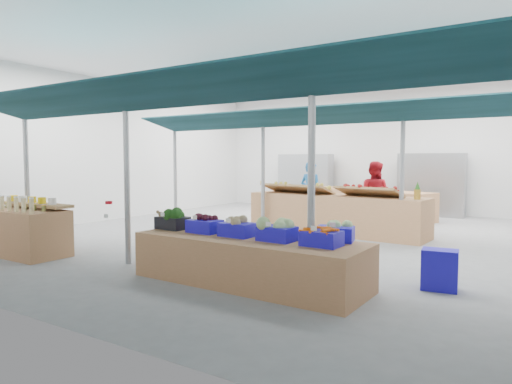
# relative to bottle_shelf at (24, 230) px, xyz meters

# --- Properties ---
(floor) EXTENTS (13.00, 13.00, 0.00)m
(floor) POSITION_rel_bottle_shelf_xyz_m (3.30, 4.52, -0.47)
(floor) COLOR slate
(floor) RESTS_ON ground
(hall) EXTENTS (13.00, 13.00, 13.00)m
(hall) POSITION_rel_bottle_shelf_xyz_m (3.30, 5.95, 2.18)
(hall) COLOR silver
(hall) RESTS_ON ground
(pole_grid) EXTENTS (10.00, 4.60, 3.00)m
(pole_grid) POSITION_rel_bottle_shelf_xyz_m (4.05, 2.77, 1.34)
(pole_grid) COLOR gray
(pole_grid) RESTS_ON floor
(awnings) EXTENTS (9.50, 7.08, 0.30)m
(awnings) POSITION_rel_bottle_shelf_xyz_m (4.05, 2.77, 2.31)
(awnings) COLOR black
(awnings) RESTS_ON pole_grid
(back_shelving_left) EXTENTS (2.00, 0.50, 2.00)m
(back_shelving_left) POSITION_rel_bottle_shelf_xyz_m (0.80, 10.52, 0.53)
(back_shelving_left) COLOR #B23F33
(back_shelving_left) RESTS_ON floor
(back_shelving_right) EXTENTS (2.00, 0.50, 2.00)m
(back_shelving_right) POSITION_rel_bottle_shelf_xyz_m (5.30, 10.52, 0.53)
(back_shelving_right) COLOR #B23F33
(back_shelving_right) RESTS_ON floor
(bottle_shelf) EXTENTS (1.96, 1.17, 1.15)m
(bottle_shelf) POSITION_rel_bottle_shelf_xyz_m (0.00, 0.00, 0.00)
(bottle_shelf) COLOR #956741
(bottle_shelf) RESTS_ON floor
(veg_counter) EXTENTS (3.53, 1.25, 0.68)m
(veg_counter) POSITION_rel_bottle_shelf_xyz_m (4.78, 0.56, -0.13)
(veg_counter) COLOR #956741
(veg_counter) RESTS_ON floor
(fruit_counter) EXTENTS (4.50, 1.37, 0.95)m
(fruit_counter) POSITION_rel_bottle_shelf_xyz_m (4.06, 5.56, 0.01)
(fruit_counter) COLOR #956741
(fruit_counter) RESTS_ON floor
(far_counter) EXTENTS (4.81, 2.68, 0.86)m
(far_counter) POSITION_rel_bottle_shelf_xyz_m (3.46, 9.35, -0.04)
(far_counter) COLOR #956741
(far_counter) RESTS_ON floor
(crate_stack) EXTENTS (0.51, 0.38, 0.57)m
(crate_stack) POSITION_rel_bottle_shelf_xyz_m (7.20, 1.72, -0.19)
(crate_stack) COLOR #1911BC
(crate_stack) RESTS_ON floor
(vendor_left) EXTENTS (0.67, 0.47, 1.77)m
(vendor_left) POSITION_rel_bottle_shelf_xyz_m (2.86, 6.66, 0.42)
(vendor_left) COLOR #1C67B7
(vendor_left) RESTS_ON floor
(vendor_right) EXTENTS (0.91, 0.73, 1.77)m
(vendor_right) POSITION_rel_bottle_shelf_xyz_m (4.66, 6.66, 0.42)
(vendor_right) COLOR #AE1520
(vendor_right) RESTS_ON floor
(crate_broccoli) EXTENTS (0.52, 0.41, 0.35)m
(crate_broccoli) POSITION_rel_bottle_shelf_xyz_m (3.27, 0.60, 0.37)
(crate_broccoli) COLOR black
(crate_broccoli) RESTS_ON veg_counter
(crate_beets) EXTENTS (0.52, 0.41, 0.29)m
(crate_beets) POSITION_rel_bottle_shelf_xyz_m (3.95, 0.58, 0.34)
(crate_beets) COLOR #1911BC
(crate_beets) RESTS_ON veg_counter
(crate_celeriac) EXTENTS (0.52, 0.41, 0.31)m
(crate_celeriac) POSITION_rel_bottle_shelf_xyz_m (4.58, 0.57, 0.36)
(crate_celeriac) COLOR #1911BC
(crate_celeriac) RESTS_ON veg_counter
(crate_cabbage) EXTENTS (0.52, 0.41, 0.35)m
(crate_cabbage) POSITION_rel_bottle_shelf_xyz_m (5.26, 0.55, 0.37)
(crate_cabbage) COLOR #1911BC
(crate_cabbage) RESTS_ON veg_counter
(crate_carrots) EXTENTS (0.52, 0.41, 0.29)m
(crate_carrots) POSITION_rel_bottle_shelf_xyz_m (5.94, 0.53, 0.32)
(crate_carrots) COLOR #1911BC
(crate_carrots) RESTS_ON veg_counter
(sparrow) EXTENTS (0.12, 0.09, 0.11)m
(sparrow) POSITION_rel_bottle_shelf_xyz_m (3.11, 0.48, 0.46)
(sparrow) COLOR brown
(sparrow) RESTS_ON crate_broccoli
(pole_ribbon) EXTENTS (0.12, 0.12, 0.28)m
(pole_ribbon) POSITION_rel_bottle_shelf_xyz_m (2.27, 0.13, 0.61)
(pole_ribbon) COLOR #A80B16
(pole_ribbon) RESTS_ON pole_grid
(apple_heap_yellow) EXTENTS (1.98, 0.96, 0.27)m
(apple_heap_yellow) POSITION_rel_bottle_shelf_xyz_m (3.00, 5.53, 0.65)
(apple_heap_yellow) COLOR #997247
(apple_heap_yellow) RESTS_ON fruit_counter
(apple_heap_red) EXTENTS (1.58, 0.90, 0.27)m
(apple_heap_red) POSITION_rel_bottle_shelf_xyz_m (4.95, 5.39, 0.65)
(apple_heap_red) COLOR #997247
(apple_heap_red) RESTS_ON fruit_counter
(pineapple) EXTENTS (0.14, 0.14, 0.39)m
(pineapple) POSITION_rel_bottle_shelf_xyz_m (6.06, 5.31, 0.66)
(pineapple) COLOR #8C6019
(pineapple) RESTS_ON fruit_counter
(crate_extra) EXTENTS (0.57, 0.45, 0.32)m
(crate_extra) POSITION_rel_bottle_shelf_xyz_m (5.95, 0.97, 0.36)
(crate_extra) COLOR #1911BC
(crate_extra) RESTS_ON veg_counter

